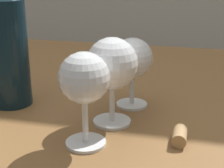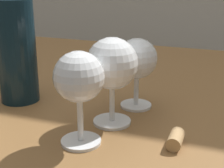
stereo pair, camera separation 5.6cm
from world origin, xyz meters
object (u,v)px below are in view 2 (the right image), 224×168
object	(u,v)px
wine_glass_chardonnay	(77,78)
wine_glass_rose	(112,65)
wine_bottle	(15,39)
cork	(176,139)
wine_glass_white	(137,60)

from	to	relation	value
wine_glass_chardonnay	wine_glass_rose	size ratio (longest dim) A/B	0.96
wine_bottle	cork	world-z (taller)	wine_bottle
wine_glass_chardonnay	wine_bottle	world-z (taller)	wine_bottle
cork	wine_glass_chardonnay	bearing A→B (deg)	-164.36
wine_glass_rose	wine_glass_white	bearing A→B (deg)	77.59
wine_glass_rose	wine_bottle	bearing A→B (deg)	169.67
wine_glass_rose	cork	distance (m)	0.15
wine_glass_chardonnay	cork	size ratio (longest dim) A/B	3.40
wine_bottle	wine_glass_chardonnay	bearing A→B (deg)	-33.03
wine_glass_white	wine_bottle	distance (m)	0.23
wine_glass_chardonnay	cork	bearing A→B (deg)	15.64
wine_glass_white	wine_bottle	world-z (taller)	wine_bottle
wine_glass_rose	cork	bearing A→B (deg)	-20.40
wine_glass_chardonnay	wine_glass_rose	world-z (taller)	wine_glass_rose
wine_glass_chardonnay	wine_bottle	xyz separation A→B (m)	(-0.19, 0.12, 0.02)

